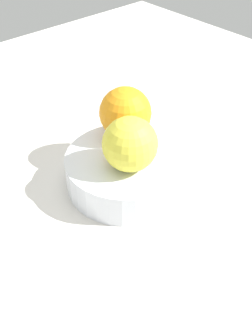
{
  "coord_description": "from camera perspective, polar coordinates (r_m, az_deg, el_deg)",
  "views": [
    {
      "loc": [
        31.28,
        -27.84,
        37.23
      ],
      "look_at": [
        0.0,
        0.0,
        2.68
      ],
      "focal_mm": 43.84,
      "sensor_mm": 36.0,
      "label": 1
    }
  ],
  "objects": [
    {
      "name": "orange_in_bowl_0",
      "position": [
        0.5,
        0.57,
        3.33
      ],
      "size": [
        6.88,
        6.88,
        6.88
      ],
      "primitive_type": "sphere",
      "color": "yellow",
      "rests_on": "fruit_bowl"
    },
    {
      "name": "ground_plane",
      "position": [
        0.57,
        0.0,
        -2.87
      ],
      "size": [
        110.0,
        110.0,
        2.0
      ],
      "primitive_type": "cube",
      "color": "silver"
    },
    {
      "name": "fruit_bowl",
      "position": [
        0.55,
        0.0,
        -0.46
      ],
      "size": [
        16.06,
        16.06,
        4.47
      ],
      "color": "silver",
      "rests_on": "ground_plane"
    },
    {
      "name": "orange_in_bowl_1",
      "position": [
        0.55,
        -0.1,
        7.67
      ],
      "size": [
        7.09,
        7.09,
        7.09
      ],
      "primitive_type": "sphere",
      "color": "orange",
      "rests_on": "fruit_bowl"
    }
  ]
}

